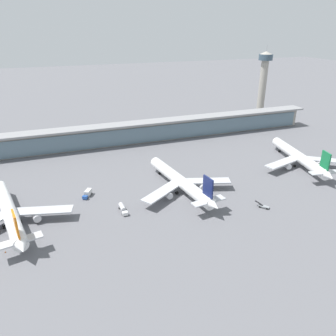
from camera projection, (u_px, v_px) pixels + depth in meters
ground_plane at (182, 198)px, 161.36m from camera, size 1200.00×1200.00×0.00m
airliner_left_stand at (9, 213)px, 138.36m from camera, size 49.64×65.46×17.56m
airliner_centre_stand at (181, 182)px, 165.89m from camera, size 50.21×65.85×17.56m
airliner_right_stand at (299, 157)px, 196.26m from camera, size 49.95×65.68×17.56m
service_truck_near_nose_white at (123, 208)px, 149.15m from camera, size 2.77×8.68×2.95m
service_truck_under_wing_grey at (263, 206)px, 152.67m from camera, size 5.35×6.13×2.70m
service_truck_mid_apron_blue at (88, 193)px, 162.57m from camera, size 5.66×7.47×3.10m
terminal_building at (135, 132)px, 234.28m from camera, size 282.29×12.80×15.20m
control_tower at (263, 79)px, 290.57m from camera, size 12.00×12.00×62.38m
safety_cone_bravo at (5, 252)px, 122.86m from camera, size 0.62×0.62×0.70m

